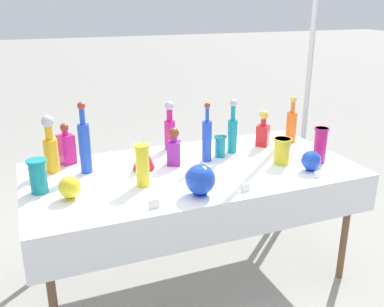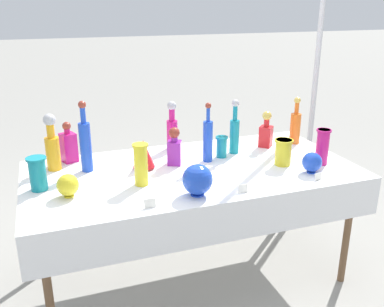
# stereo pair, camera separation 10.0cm
# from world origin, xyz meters

# --- Properties ---
(ground_plane) EXTENTS (40.00, 40.00, 0.00)m
(ground_plane) POSITION_xyz_m (0.00, 0.00, 0.00)
(ground_plane) COLOR gray
(display_table) EXTENTS (1.99, 0.99, 0.76)m
(display_table) POSITION_xyz_m (0.00, -0.03, 0.71)
(display_table) COLOR white
(display_table) RESTS_ON ground
(tall_bottle_0) EXTENTS (0.07, 0.07, 0.43)m
(tall_bottle_0) POSITION_xyz_m (-0.61, 0.19, 0.94)
(tall_bottle_0) COLOR blue
(tall_bottle_0) RESTS_ON display_table
(tall_bottle_1) EXTENTS (0.06, 0.06, 0.38)m
(tall_bottle_1) POSITION_xyz_m (0.14, 0.10, 0.91)
(tall_bottle_1) COLOR blue
(tall_bottle_1) RESTS_ON display_table
(tall_bottle_2) EXTENTS (0.06, 0.06, 0.37)m
(tall_bottle_2) POSITION_xyz_m (0.37, 0.18, 0.91)
(tall_bottle_2) COLOR teal
(tall_bottle_2) RESTS_ON display_table
(tall_bottle_3) EXTENTS (0.07, 0.07, 0.34)m
(tall_bottle_3) POSITION_xyz_m (0.00, 0.41, 0.91)
(tall_bottle_3) COLOR #C61972
(tall_bottle_3) RESTS_ON display_table
(tall_bottle_4) EXTENTS (0.09, 0.09, 0.35)m
(tall_bottle_4) POSITION_xyz_m (-0.79, 0.27, 0.91)
(tall_bottle_4) COLOR orange
(tall_bottle_4) RESTS_ON display_table
(tall_bottle_5) EXTENTS (0.07, 0.07, 0.34)m
(tall_bottle_5) POSITION_xyz_m (0.87, 0.23, 0.89)
(tall_bottle_5) COLOR orange
(tall_bottle_5) RESTS_ON display_table
(square_decanter_0) EXTENTS (0.11, 0.11, 0.24)m
(square_decanter_0) POSITION_xyz_m (-0.08, 0.11, 0.87)
(square_decanter_0) COLOR purple
(square_decanter_0) RESTS_ON display_table
(square_decanter_1) EXTENTS (0.11, 0.11, 0.26)m
(square_decanter_1) POSITION_xyz_m (-0.69, 0.38, 0.87)
(square_decanter_1) COLOR #C61972
(square_decanter_1) RESTS_ON display_table
(square_decanter_2) EXTENTS (0.12, 0.12, 0.26)m
(square_decanter_2) POSITION_xyz_m (0.63, 0.23, 0.87)
(square_decanter_2) COLOR red
(square_decanter_2) RESTS_ON display_table
(slender_vase_0) EXTENTS (0.12, 0.12, 0.16)m
(slender_vase_0) POSITION_xyz_m (0.56, -0.12, 0.85)
(slender_vase_0) COLOR yellow
(slender_vase_0) RESTS_ON display_table
(slender_vase_1) EXTENTS (0.09, 0.09, 0.23)m
(slender_vase_1) POSITION_xyz_m (0.79, -0.19, 0.88)
(slender_vase_1) COLOR #C61972
(slender_vase_1) RESTS_ON display_table
(slender_vase_2) EXTENTS (0.08, 0.08, 0.14)m
(slender_vase_2) POSITION_xyz_m (0.25, 0.14, 0.84)
(slender_vase_2) COLOR teal
(slender_vase_2) RESTS_ON display_table
(slender_vase_3) EXTENTS (0.11, 0.11, 0.19)m
(slender_vase_3) POSITION_xyz_m (-0.89, -0.01, 0.86)
(slender_vase_3) COLOR teal
(slender_vase_3) RESTS_ON display_table
(slender_vase_4) EXTENTS (0.09, 0.09, 0.24)m
(slender_vase_4) POSITION_xyz_m (-0.34, -0.13, 0.89)
(slender_vase_4) COLOR yellow
(slender_vase_4) RESTS_ON display_table
(fluted_vase_0) EXTENTS (0.13, 0.13, 0.18)m
(fluted_vase_0) POSITION_xyz_m (-0.27, 0.11, 0.86)
(fluted_vase_0) COLOR red
(fluted_vase_0) RESTS_ON display_table
(round_bowl_0) EXTENTS (0.16, 0.16, 0.17)m
(round_bowl_0) POSITION_xyz_m (-0.10, -0.36, 0.85)
(round_bowl_0) COLOR blue
(round_bowl_0) RESTS_ON display_table
(round_bowl_1) EXTENTS (0.12, 0.12, 0.12)m
(round_bowl_1) POSITION_xyz_m (-0.74, -0.15, 0.83)
(round_bowl_1) COLOR yellow
(round_bowl_1) RESTS_ON display_table
(round_bowl_2) EXTENTS (0.12, 0.12, 0.13)m
(round_bowl_2) POSITION_xyz_m (0.65, -0.30, 0.83)
(round_bowl_2) COLOR blue
(round_bowl_2) RESTS_ON display_table
(price_tag_left) EXTENTS (0.05, 0.02, 0.04)m
(price_tag_left) POSITION_xyz_m (0.14, -0.41, 0.78)
(price_tag_left) COLOR white
(price_tag_left) RESTS_ON display_table
(price_tag_center) EXTENTS (0.05, 0.02, 0.04)m
(price_tag_center) POSITION_xyz_m (0.63, -0.40, 0.78)
(price_tag_center) COLOR white
(price_tag_center) RESTS_ON display_table
(price_tag_right) EXTENTS (0.06, 0.02, 0.05)m
(price_tag_right) POSITION_xyz_m (-0.37, -0.42, 0.78)
(price_tag_right) COLOR white
(price_tag_right) RESTS_ON display_table
(cardboard_box_behind_left) EXTENTS (0.56, 0.44, 0.37)m
(cardboard_box_behind_left) POSITION_xyz_m (0.24, 1.29, 0.14)
(cardboard_box_behind_left) COLOR tan
(cardboard_box_behind_left) RESTS_ON ground
(canopy_pole) EXTENTS (0.18, 0.18, 2.75)m
(canopy_pole) POSITION_xyz_m (1.33, 0.69, 1.11)
(canopy_pole) COLOR silver
(canopy_pole) RESTS_ON ground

